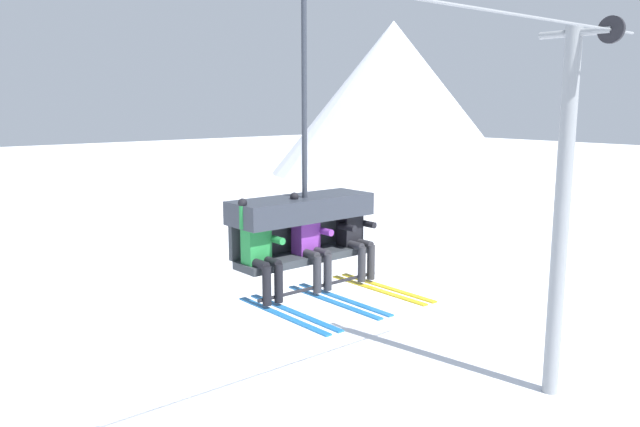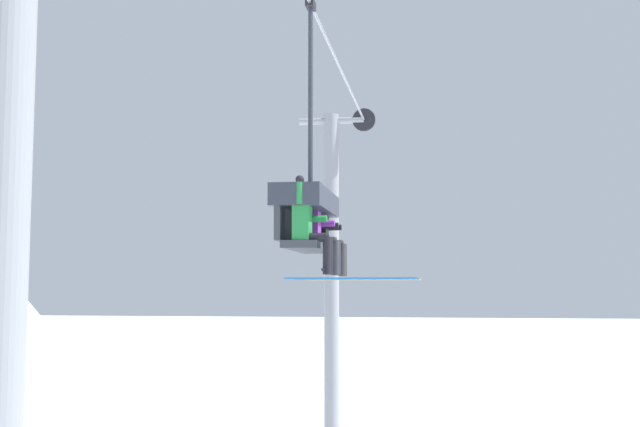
% 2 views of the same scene
% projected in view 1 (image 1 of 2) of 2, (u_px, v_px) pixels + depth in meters
% --- Properties ---
extents(mountain_peak_central, '(23.62, 23.62, 14.55)m').
position_uv_depth(mountain_peak_central, '(392.00, 98.00, 60.74)').
color(mountain_peak_central, white).
rests_on(mountain_peak_central, ground_plane).
extents(lift_tower_far, '(0.36, 1.88, 8.55)m').
position_uv_depth(lift_tower_far, '(563.00, 208.00, 14.06)').
color(lift_tower_far, gray).
rests_on(lift_tower_far, ground_plane).
extents(chairlift_chair, '(2.00, 0.74, 3.92)m').
position_uv_depth(chairlift_chair, '(301.00, 216.00, 8.25)').
color(chairlift_chair, '#33383D').
extents(skier_green, '(0.48, 1.70, 1.34)m').
position_uv_depth(skier_green, '(262.00, 250.00, 7.64)').
color(skier_green, '#23843D').
extents(skier_purple, '(0.48, 1.70, 1.34)m').
position_uv_depth(skier_purple, '(311.00, 241.00, 8.14)').
color(skier_purple, purple).
extents(skier_black, '(0.46, 1.70, 1.23)m').
position_uv_depth(skier_black, '(356.00, 235.00, 8.64)').
color(skier_black, black).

